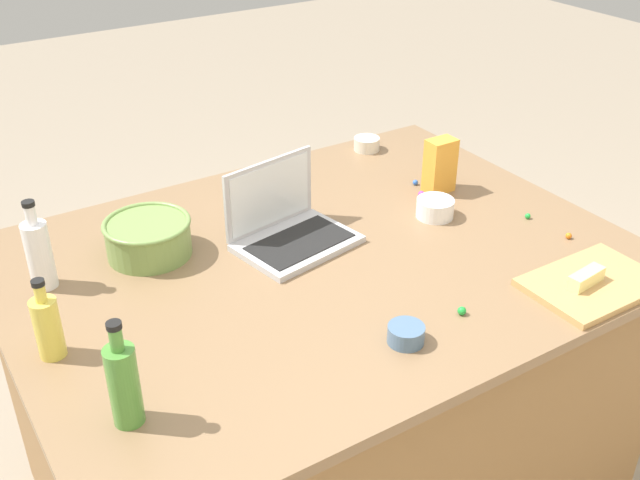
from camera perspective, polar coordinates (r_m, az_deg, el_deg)
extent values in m
cube|color=olive|center=(2.29, 0.00, -11.23)|extent=(1.56, 1.16, 0.87)
cube|color=#846647|center=(2.02, 0.00, -1.60)|extent=(1.62, 1.22, 0.03)
cube|color=#B7B7BC|center=(2.05, -1.73, -0.27)|extent=(0.34, 0.27, 0.02)
cube|color=black|center=(2.04, -1.54, -0.12)|extent=(0.30, 0.20, 0.00)
cube|color=#B7B7BC|center=(2.07, -3.87, 3.51)|extent=(0.30, 0.06, 0.20)
cube|color=silver|center=(2.07, -3.76, 3.45)|extent=(0.27, 0.05, 0.18)
cylinder|color=#72934C|center=(2.04, -12.87, 0.09)|extent=(0.22, 0.22, 0.09)
cylinder|color=black|center=(2.04, -12.89, 0.20)|extent=(0.18, 0.18, 0.08)
torus|color=#72934C|center=(2.02, -13.02, 1.25)|extent=(0.23, 0.23, 0.01)
cylinder|color=#4C8C38|center=(1.50, -14.62, -10.66)|extent=(0.06, 0.06, 0.18)
cylinder|color=#4C8C38|center=(1.43, -15.20, -7.25)|extent=(0.03, 0.03, 0.05)
cylinder|color=black|center=(1.42, -15.36, -6.26)|extent=(0.03, 0.03, 0.01)
cylinder|color=#DBC64C|center=(1.73, -19.91, -6.31)|extent=(0.06, 0.06, 0.14)
cylinder|color=#DBC64C|center=(1.68, -20.45, -3.80)|extent=(0.02, 0.02, 0.04)
cylinder|color=black|center=(1.66, -20.61, -3.05)|extent=(0.03, 0.03, 0.01)
cylinder|color=white|center=(1.97, -20.49, -1.11)|extent=(0.06, 0.06, 0.18)
cylinder|color=white|center=(1.91, -21.08, 1.77)|extent=(0.03, 0.03, 0.05)
cylinder|color=black|center=(1.90, -21.25, 2.58)|extent=(0.03, 0.03, 0.01)
cube|color=tan|center=(2.00, 19.95, -3.11)|extent=(0.33, 0.23, 0.02)
cube|color=#F4E58C|center=(1.96, 19.52, -2.73)|extent=(0.11, 0.05, 0.04)
cylinder|color=slate|center=(1.70, 6.53, -7.11)|extent=(0.08, 0.08, 0.04)
cylinder|color=beige|center=(2.64, 3.56, 7.29)|extent=(0.09, 0.09, 0.04)
cylinder|color=white|center=(2.21, 8.71, 2.41)|extent=(0.11, 0.11, 0.05)
cube|color=gold|center=(2.35, 9.08, 5.60)|extent=(0.09, 0.06, 0.17)
sphere|color=blue|center=(2.40, 7.25, 4.35)|extent=(0.02, 0.02, 0.02)
sphere|color=orange|center=(2.20, 18.33, 0.31)|extent=(0.02, 0.02, 0.02)
sphere|color=green|center=(2.21, -5.83, 2.08)|extent=(0.02, 0.02, 0.02)
sphere|color=#CC3399|center=(2.33, 7.70, 3.46)|extent=(0.02, 0.02, 0.02)
sphere|color=green|center=(2.27, 15.48, 1.76)|extent=(0.02, 0.02, 0.02)
sphere|color=green|center=(1.81, 10.70, -5.30)|extent=(0.02, 0.02, 0.02)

